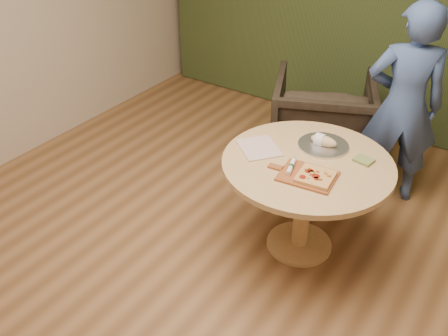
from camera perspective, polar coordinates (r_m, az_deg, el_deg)
room_shell at (r=2.63m, az=-3.10°, el=7.26°), size 5.04×6.04×2.84m
pedestal_table at (r=3.47m, az=9.36°, el=-1.20°), size 1.16×1.16×0.75m
pizza_paddle at (r=3.24m, az=9.36°, el=-0.85°), size 0.46×0.32×0.01m
flatbread_pizza at (r=3.20m, az=10.41°, el=-0.94°), size 0.24×0.24×0.04m
cutlery_roll at (r=3.27m, az=7.68°, el=0.18°), size 0.07×0.20×0.03m
newspaper at (r=3.50m, az=4.00°, el=2.32°), size 0.39×0.38×0.01m
serving_tray at (r=3.58m, az=11.27°, el=2.57°), size 0.36×0.36×0.02m
bread_roll at (r=3.57m, az=11.20°, el=3.11°), size 0.19×0.09×0.09m
green_packet at (r=3.47m, az=15.68°, el=0.86°), size 0.13×0.12×0.02m
armchair at (r=4.66m, az=11.20°, el=5.89°), size 1.13×1.10×0.90m
person_standing at (r=4.14m, az=19.81°, el=6.66°), size 0.71×0.60×1.66m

